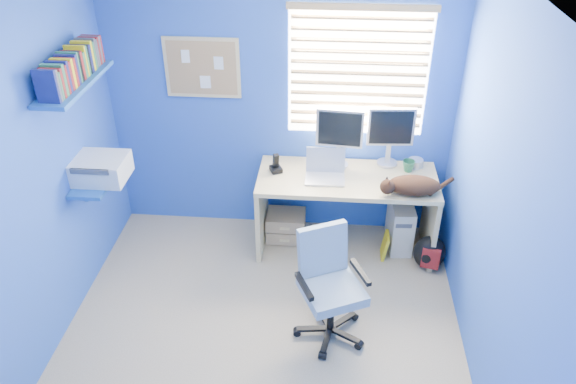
# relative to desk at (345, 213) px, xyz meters

# --- Properties ---
(floor) EXTENTS (3.00, 3.20, 0.00)m
(floor) POSITION_rel_desk_xyz_m (-0.61, -1.26, -0.37)
(floor) COLOR tan
(floor) RESTS_ON ground
(ceiling) EXTENTS (3.00, 3.20, 0.00)m
(ceiling) POSITION_rel_desk_xyz_m (-0.61, -1.26, 2.13)
(ceiling) COLOR white
(ceiling) RESTS_ON wall_back
(wall_back) EXTENTS (3.00, 0.01, 2.50)m
(wall_back) POSITION_rel_desk_xyz_m (-0.61, 0.34, 0.88)
(wall_back) COLOR blue
(wall_back) RESTS_ON ground
(wall_left) EXTENTS (0.01, 3.20, 2.50)m
(wall_left) POSITION_rel_desk_xyz_m (-2.11, -1.26, 0.88)
(wall_left) COLOR blue
(wall_left) RESTS_ON ground
(wall_right) EXTENTS (0.01, 3.20, 2.50)m
(wall_right) POSITION_rel_desk_xyz_m (0.89, -1.26, 0.88)
(wall_right) COLOR blue
(wall_right) RESTS_ON ground
(desk) EXTENTS (1.53, 0.65, 0.74)m
(desk) POSITION_rel_desk_xyz_m (0.00, 0.00, 0.00)
(desk) COLOR tan
(desk) RESTS_ON floor
(laptop) EXTENTS (0.33, 0.26, 0.22)m
(laptop) POSITION_rel_desk_xyz_m (-0.19, -0.05, 0.48)
(laptop) COLOR silver
(laptop) RESTS_ON desk
(monitor_left) EXTENTS (0.41, 0.16, 0.54)m
(monitor_left) POSITION_rel_desk_xyz_m (-0.09, 0.19, 0.64)
(monitor_left) COLOR silver
(monitor_left) RESTS_ON desk
(monitor_right) EXTENTS (0.41, 0.15, 0.54)m
(monitor_right) POSITION_rel_desk_xyz_m (0.35, 0.26, 0.64)
(monitor_right) COLOR silver
(monitor_right) RESTS_ON desk
(phone) EXTENTS (0.13, 0.14, 0.17)m
(phone) POSITION_rel_desk_xyz_m (-0.62, 0.05, 0.45)
(phone) COLOR black
(phone) RESTS_ON desk
(mug) EXTENTS (0.10, 0.09, 0.10)m
(mug) POSITION_rel_desk_xyz_m (0.52, 0.15, 0.42)
(mug) COLOR #296F44
(mug) RESTS_ON desk
(cd_spindle) EXTENTS (0.13, 0.13, 0.07)m
(cd_spindle) POSITION_rel_desk_xyz_m (0.59, 0.23, 0.41)
(cd_spindle) COLOR silver
(cd_spindle) RESTS_ON desk
(cat) EXTENTS (0.47, 0.33, 0.15)m
(cat) POSITION_rel_desk_xyz_m (0.53, -0.21, 0.45)
(cat) COLOR black
(cat) RESTS_ON desk
(tower_pc) EXTENTS (0.21, 0.45, 0.45)m
(tower_pc) POSITION_rel_desk_xyz_m (0.50, 0.08, -0.14)
(tower_pc) COLOR beige
(tower_pc) RESTS_ON floor
(drawer_boxes) EXTENTS (0.35, 0.28, 0.27)m
(drawer_boxes) POSITION_rel_desk_xyz_m (-0.54, 0.09, -0.23)
(drawer_boxes) COLOR tan
(drawer_boxes) RESTS_ON floor
(yellow_book) EXTENTS (0.03, 0.17, 0.24)m
(yellow_book) POSITION_rel_desk_xyz_m (0.36, -0.12, -0.25)
(yellow_book) COLOR yellow
(yellow_book) RESTS_ON floor
(backpack) EXTENTS (0.32, 0.27, 0.32)m
(backpack) POSITION_rel_desk_xyz_m (0.73, -0.24, -0.21)
(backpack) COLOR black
(backpack) RESTS_ON floor
(office_chair) EXTENTS (0.66, 0.66, 0.86)m
(office_chair) POSITION_rel_desk_xyz_m (-0.12, -1.05, -0.05)
(office_chair) COLOR black
(office_chair) RESTS_ON floor
(window_blinds) EXTENTS (1.15, 0.05, 1.10)m
(window_blinds) POSITION_rel_desk_xyz_m (0.04, 0.31, 1.18)
(window_blinds) COLOR white
(window_blinds) RESTS_ON ground
(corkboard) EXTENTS (0.64, 0.02, 0.52)m
(corkboard) POSITION_rel_desk_xyz_m (-1.26, 0.33, 1.18)
(corkboard) COLOR tan
(corkboard) RESTS_ON ground
(wall_shelves) EXTENTS (0.42, 0.90, 1.05)m
(wall_shelves) POSITION_rel_desk_xyz_m (-1.96, -0.51, 1.06)
(wall_shelves) COLOR #1F59AD
(wall_shelves) RESTS_ON ground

